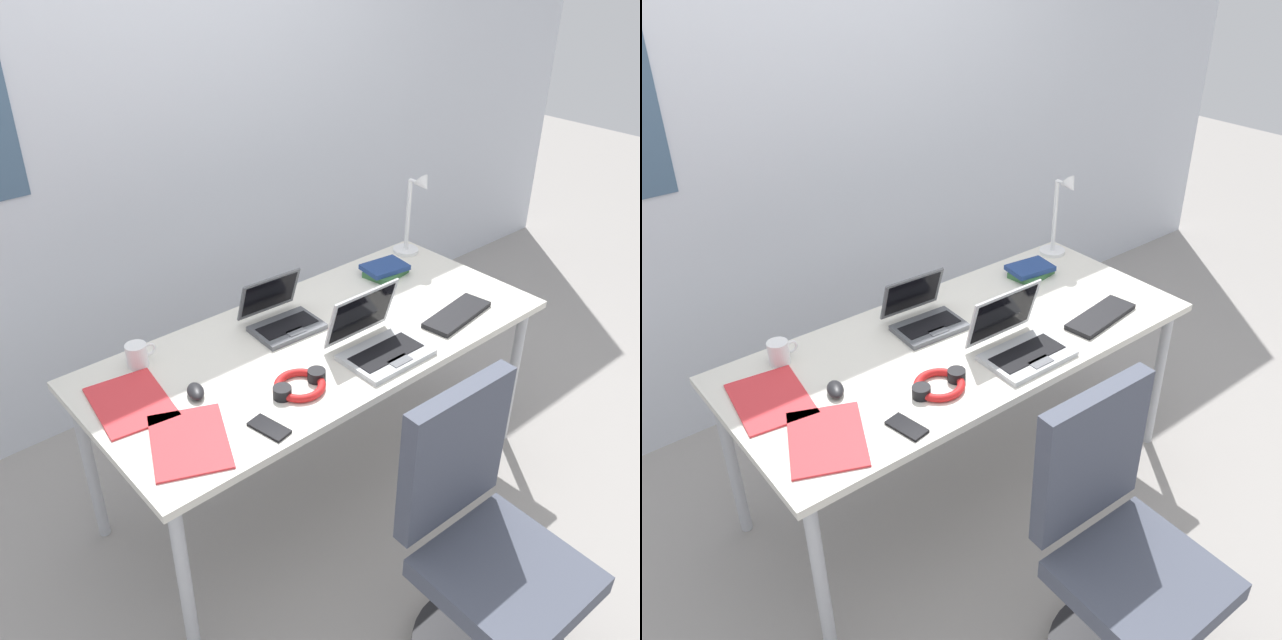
# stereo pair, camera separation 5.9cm
# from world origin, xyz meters

# --- Properties ---
(ground_plane) EXTENTS (12.00, 12.00, 0.00)m
(ground_plane) POSITION_xyz_m (0.00, 0.00, 0.00)
(ground_plane) COLOR gray
(wall_back) EXTENTS (6.00, 0.13, 2.60)m
(wall_back) POSITION_xyz_m (-0.00, 1.10, 1.30)
(wall_back) COLOR silver
(wall_back) RESTS_ON ground_plane
(desk) EXTENTS (1.80, 0.80, 0.74)m
(desk) POSITION_xyz_m (0.00, 0.00, 0.68)
(desk) COLOR silver
(desk) RESTS_ON ground_plane
(desk_lamp) EXTENTS (0.12, 0.18, 0.40)m
(desk_lamp) POSITION_xyz_m (0.80, 0.28, 0.94)
(desk_lamp) COLOR white
(desk_lamp) RESTS_ON desk
(laptop_center) EXTENTS (0.27, 0.26, 0.19)m
(laptop_center) POSITION_xyz_m (-0.06, 0.16, 0.78)
(laptop_center) COLOR #515459
(laptop_center) RESTS_ON desk
(laptop_front_left) EXTENTS (0.32, 0.28, 0.23)m
(laptop_front_left) POSITION_xyz_m (0.10, -0.21, 0.79)
(laptop_front_left) COLOR #B7BABC
(laptop_front_left) RESTS_ON desk
(external_keyboard) EXTENTS (0.34, 0.16, 0.02)m
(external_keyboard) POSITION_xyz_m (0.52, -0.24, 0.75)
(external_keyboard) COLOR black
(external_keyboard) RESTS_ON desk
(computer_mouse) EXTENTS (0.09, 0.11, 0.03)m
(computer_mouse) POSITION_xyz_m (-0.55, 0.00, 0.76)
(computer_mouse) COLOR black
(computer_mouse) RESTS_ON desk
(cell_phone) EXTENTS (0.09, 0.15, 0.01)m
(cell_phone) POSITION_xyz_m (-0.46, -0.30, 0.74)
(cell_phone) COLOR black
(cell_phone) RESTS_ON desk
(headphones) EXTENTS (0.21, 0.18, 0.04)m
(headphones) POSITION_xyz_m (-0.26, -0.20, 0.76)
(headphones) COLOR red
(headphones) RESTS_ON desk
(book_stack) EXTENTS (0.21, 0.16, 0.05)m
(book_stack) POSITION_xyz_m (0.56, 0.21, 0.76)
(book_stack) COLOR #336638
(book_stack) RESTS_ON desk
(paper_folder_back_left) EXTENTS (0.27, 0.34, 0.01)m
(paper_folder_back_left) POSITION_xyz_m (-0.73, 0.10, 0.74)
(paper_folder_back_left) COLOR red
(paper_folder_back_left) RESTS_ON desk
(paper_folder_front_right) EXTENTS (0.34, 0.38, 0.01)m
(paper_folder_front_right) POSITION_xyz_m (-0.69, -0.19, 0.74)
(paper_folder_front_right) COLOR red
(paper_folder_front_right) RESTS_ON desk
(coffee_mug) EXTENTS (0.11, 0.08, 0.09)m
(coffee_mug) POSITION_xyz_m (-0.61, 0.28, 0.78)
(coffee_mug) COLOR white
(coffee_mug) RESTS_ON desk
(office_chair) EXTENTS (0.52, 0.55, 0.97)m
(office_chair) POSITION_xyz_m (-0.11, -0.91, 0.40)
(office_chair) COLOR black
(office_chair) RESTS_ON ground_plane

